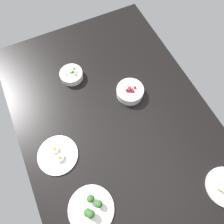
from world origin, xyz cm
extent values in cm
cube|color=black|center=(0.00, 0.00, 2.00)|extent=(150.19, 107.71, 4.00)
cylinder|color=white|center=(-41.59, 30.44, 4.52)|extent=(22.37, 22.37, 1.04)
torus|color=#B7B7BC|center=(-41.59, 30.44, 5.04)|extent=(20.19, 20.19, 0.50)
cylinder|color=#9EBC72|center=(-43.62, 31.10, 6.45)|extent=(1.36, 1.36, 2.82)
sphere|color=#2D6023|center=(-43.62, 31.10, 9.32)|extent=(3.89, 3.89, 3.89)
cylinder|color=#9EBC72|center=(-41.35, 26.04, 5.98)|extent=(1.26, 1.26, 1.87)
sphere|color=#2D6023|center=(-41.35, 26.04, 8.27)|extent=(3.61, 3.61, 3.61)
cylinder|color=#9EBC72|center=(-37.53, 28.65, 6.02)|extent=(1.29, 1.29, 1.96)
sphere|color=#2D6023|center=(-37.53, 28.65, 8.39)|extent=(3.69, 3.69, 3.69)
cylinder|color=#9EBC72|center=(-42.48, 32.14, 6.06)|extent=(1.34, 1.34, 2.05)
sphere|color=#2D6023|center=(-42.48, 32.14, 8.52)|extent=(3.82, 3.82, 3.82)
cylinder|color=white|center=(-9.99, 36.48, 4.53)|extent=(21.54, 21.54, 1.05)
torus|color=#B7B7BC|center=(-9.99, 36.48, 5.05)|extent=(19.45, 19.45, 0.50)
ellipsoid|color=white|center=(-12.54, 35.59, 6.30)|extent=(4.56, 4.56, 2.51)
sphere|color=yellow|center=(-12.54, 35.59, 7.43)|extent=(1.82, 1.82, 1.82)
ellipsoid|color=white|center=(-7.09, 36.53, 6.30)|extent=(4.54, 4.54, 2.50)
sphere|color=yellow|center=(-7.09, 36.53, 7.42)|extent=(1.82, 1.82, 1.82)
cylinder|color=white|center=(33.31, 12.20, 6.16)|extent=(13.93, 13.93, 4.32)
torus|color=white|center=(33.31, 12.20, 8.32)|extent=(14.17, 14.17, 0.80)
sphere|color=#599E38|center=(35.48, 9.36, 9.03)|extent=(1.43, 1.43, 1.43)
sphere|color=#599E38|center=(30.72, 10.11, 9.04)|extent=(1.45, 1.45, 1.45)
sphere|color=#599E38|center=(33.20, 11.72, 9.02)|extent=(1.41, 1.41, 1.41)
sphere|color=#599E38|center=(33.16, 15.01, 8.84)|extent=(1.05, 1.05, 1.05)
sphere|color=#599E38|center=(33.73, 10.65, 9.07)|extent=(1.51, 1.51, 1.51)
sphere|color=#599E38|center=(32.39, 8.97, 8.85)|extent=(1.05, 1.05, 1.05)
sphere|color=#599E38|center=(33.69, 12.55, 8.83)|extent=(1.02, 1.02, 1.02)
cylinder|color=white|center=(7.18, -15.14, 6.63)|extent=(16.00, 16.00, 5.26)
torus|color=white|center=(7.18, -15.14, 9.26)|extent=(16.16, 16.16, 0.80)
sphere|color=maroon|center=(5.33, -15.70, 10.15)|extent=(1.78, 1.78, 1.78)
sphere|color=#B2232D|center=(7.93, -15.33, 10.07)|extent=(1.62, 1.62, 1.62)
sphere|color=maroon|center=(6.65, -14.13, 10.33)|extent=(2.14, 2.14, 2.14)
sphere|color=maroon|center=(6.16, -15.67, 10.25)|extent=(1.97, 1.97, 1.97)
sphere|color=#59144C|center=(8.42, -14.81, 10.03)|extent=(1.54, 1.54, 1.54)
sphere|color=maroon|center=(7.01, -17.96, 10.08)|extent=(1.65, 1.65, 1.65)
sphere|color=#B2232D|center=(7.62, -15.04, 10.11)|extent=(1.69, 1.69, 1.69)
sphere|color=maroon|center=(7.15, -12.96, 10.26)|extent=(1.99, 1.99, 1.99)
camera|label=1|loc=(-45.05, 20.94, 116.79)|focal=34.03mm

